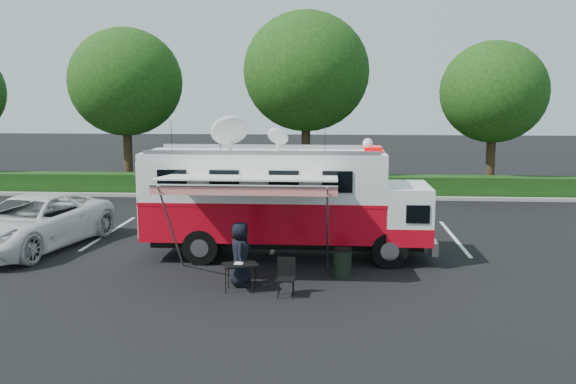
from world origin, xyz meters
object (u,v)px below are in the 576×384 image
command_truck (284,200)px  folding_table (240,266)px  white_suv (32,249)px  trash_bin (343,262)px

command_truck → folding_table: bearing=-103.4°
command_truck → white_suv: command_truck is taller
white_suv → trash_bin: 10.05m
folding_table → trash_bin: size_ratio=1.28×
folding_table → trash_bin: bearing=30.2°
command_truck → folding_table: size_ratio=8.66×
folding_table → trash_bin: (2.54, 1.48, -0.27)m
command_truck → folding_table: 3.71m
folding_table → trash_bin: 2.95m
white_suv → folding_table: (7.20, -3.90, 0.65)m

